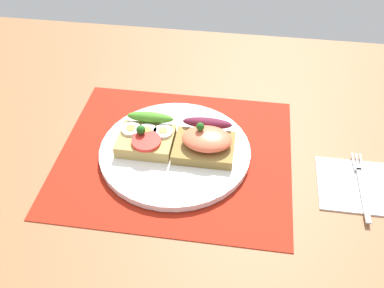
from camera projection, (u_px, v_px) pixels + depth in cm
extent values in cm
cube|color=brown|center=(175.00, 161.00, 78.43)|extent=(120.00, 90.00, 3.20)
cube|color=#9C1E0F|center=(175.00, 154.00, 77.24)|extent=(40.32, 35.17, 0.30)
cylinder|color=white|center=(175.00, 151.00, 76.75)|extent=(26.22, 26.22, 1.17)
cube|color=tan|center=(146.00, 142.00, 76.09)|extent=(9.45, 7.65, 2.19)
cylinder|color=red|center=(146.00, 141.00, 74.06)|extent=(4.99, 4.99, 0.60)
ellipsoid|color=#478B26|center=(150.00, 117.00, 77.82)|extent=(8.32, 2.20, 1.80)
sphere|color=#1E5919|center=(141.00, 130.00, 74.47)|extent=(1.60, 1.60, 1.60)
cylinder|color=white|center=(131.00, 129.00, 76.44)|extent=(3.43, 3.43, 0.50)
cylinder|color=yellow|center=(131.00, 128.00, 76.22)|extent=(1.54, 1.54, 0.16)
cylinder|color=white|center=(147.00, 131.00, 76.10)|extent=(3.43, 3.43, 0.50)
cylinder|color=yellow|center=(147.00, 129.00, 75.88)|extent=(1.54, 1.54, 0.16)
cylinder|color=white|center=(163.00, 132.00, 75.96)|extent=(3.43, 3.43, 0.50)
cylinder|color=yellow|center=(163.00, 130.00, 75.74)|extent=(1.54, 1.54, 0.16)
cube|color=olive|center=(204.00, 147.00, 75.29)|extent=(10.28, 8.00, 1.77)
ellipsoid|color=#F16A48|center=(207.00, 140.00, 73.48)|extent=(8.43, 6.40, 2.45)
ellipsoid|color=maroon|center=(207.00, 123.00, 77.29)|extent=(8.73, 2.20, 1.80)
sphere|color=#1E5919|center=(200.00, 127.00, 73.08)|extent=(1.40, 1.40, 1.40)
cube|color=white|center=(359.00, 185.00, 71.63)|extent=(13.15, 11.72, 0.60)
cube|color=#B7B7BC|center=(363.00, 194.00, 69.61)|extent=(0.80, 11.49, 0.32)
cube|color=#B7B7BC|center=(358.00, 168.00, 73.94)|extent=(1.50, 1.20, 0.32)
cube|color=#B7B7BC|center=(353.00, 159.00, 75.47)|extent=(0.32, 2.80, 0.32)
cube|color=#B7B7BC|center=(357.00, 159.00, 75.40)|extent=(0.32, 2.80, 0.32)
cube|color=#B7B7BC|center=(361.00, 160.00, 75.33)|extent=(0.32, 2.80, 0.32)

